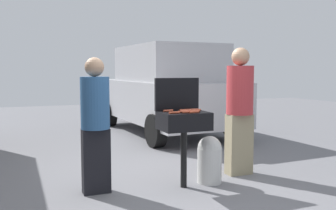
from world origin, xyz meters
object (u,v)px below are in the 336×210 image
object	(u,v)px
hot_dog_2	(184,110)
hot_dog_4	(183,112)
bbq_grill	(184,124)
hot_dog_8	(168,111)
hot_dog_7	(196,110)
hot_dog_0	(174,113)
hot_dog_3	(193,111)
hot_dog_1	(186,111)
hot_dog_6	(193,110)
person_left	(95,120)
hot_dog_9	(188,112)
person_right	(240,106)
propane_tank	(210,159)
hot_dog_10	(194,112)
parked_minivan	(166,89)
hot_dog_5	(195,111)

from	to	relation	value
hot_dog_2	hot_dog_4	bearing A→B (deg)	-116.54
bbq_grill	hot_dog_4	size ratio (longest dim) A/B	7.34
hot_dog_2	hot_dog_8	distance (m)	0.22
bbq_grill	hot_dog_7	distance (m)	0.26
hot_dog_0	hot_dog_3	world-z (taller)	same
hot_dog_1	hot_dog_6	xyz separation A→B (m)	(0.15, 0.10, 0.00)
hot_dog_6	person_left	xyz separation A→B (m)	(-1.24, 0.09, -0.09)
hot_dog_9	person_right	world-z (taller)	person_right
propane_tank	person_right	xyz separation A→B (m)	(0.59, 0.22, 0.65)
hot_dog_1	hot_dog_7	world-z (taller)	same
hot_dog_1	hot_dog_4	distance (m)	0.07
hot_dog_6	hot_dog_10	distance (m)	0.28
hot_dog_9	hot_dog_8	bearing A→B (deg)	124.06
hot_dog_2	person_left	bearing A→B (deg)	175.67
hot_dog_3	parked_minivan	world-z (taller)	parked_minivan
hot_dog_5	propane_tank	distance (m)	0.70
hot_dog_4	hot_dog_6	bearing A→B (deg)	36.48
bbq_grill	hot_dog_1	xyz separation A→B (m)	(0.02, -0.00, 0.16)
hot_dog_2	propane_tank	xyz separation A→B (m)	(0.34, -0.06, -0.65)
hot_dog_1	hot_dog_8	size ratio (longest dim) A/B	1.00
hot_dog_2	hot_dog_3	size ratio (longest dim) A/B	1.00
person_right	hot_dog_2	bearing A→B (deg)	-2.16
bbq_grill	hot_dog_4	distance (m)	0.17
parked_minivan	person_left	bearing A→B (deg)	54.43
bbq_grill	hot_dog_7	xyz separation A→B (m)	(0.19, 0.05, 0.16)
hot_dog_5	hot_dog_10	bearing A→B (deg)	-120.75
parked_minivan	person_right	bearing A→B (deg)	81.17
hot_dog_2	propane_tank	distance (m)	0.73
hot_dog_7	person_right	size ratio (longest dim) A/B	0.07
hot_dog_8	hot_dog_9	bearing A→B (deg)	-55.94
hot_dog_4	hot_dog_9	world-z (taller)	same
hot_dog_0	propane_tank	xyz separation A→B (m)	(0.57, 0.16, -0.65)
person_left	person_right	size ratio (longest dim) A/B	0.91
parked_minivan	hot_dog_10	bearing A→B (deg)	69.70
hot_dog_4	parked_minivan	xyz separation A→B (m)	(1.38, 4.04, 0.06)
hot_dog_7	hot_dog_9	distance (m)	0.26
hot_dog_4	hot_dog_6	distance (m)	0.26
hot_dog_0	hot_dog_2	bearing A→B (deg)	44.45
hot_dog_2	hot_dog_1	bearing A→B (deg)	-103.32
person_right	hot_dog_4	bearing A→B (deg)	5.82
hot_dog_10	person_left	bearing A→B (deg)	163.06
hot_dog_2	hot_dog_4	size ratio (longest dim) A/B	1.00
hot_dog_8	parked_minivan	world-z (taller)	parked_minivan
hot_dog_5	hot_dog_4	bearing A→B (deg)	-177.74
hot_dog_5	hot_dog_6	distance (m)	0.16
hot_dog_9	propane_tank	distance (m)	0.78
hot_dog_7	hot_dog_0	bearing A→B (deg)	-155.60
hot_dog_0	hot_dog_1	size ratio (longest dim) A/B	1.00
hot_dog_8	hot_dog_9	world-z (taller)	same
hot_dog_9	parked_minivan	distance (m)	4.33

